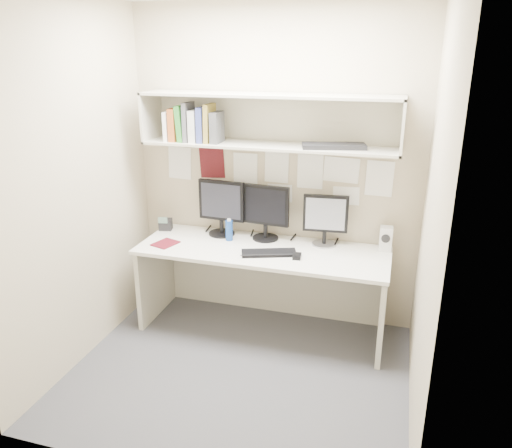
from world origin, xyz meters
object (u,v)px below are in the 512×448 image
(monitor_left, at_px, (221,205))
(speaker, at_px, (386,239))
(monitor_center, at_px, (266,210))
(keyboard, at_px, (269,253))
(desk, at_px, (263,289))
(monitor_right, at_px, (325,218))
(desk_phone, at_px, (166,224))
(maroon_notebook, at_px, (165,243))

(monitor_left, distance_m, speaker, 1.37)
(monitor_left, height_order, monitor_center, monitor_left)
(keyboard, bearing_deg, desk, 107.40)
(monitor_right, xyz_separation_m, desk_phone, (-1.40, -0.04, -0.18))
(desk, xyz_separation_m, monitor_left, (-0.43, 0.22, 0.62))
(monitor_left, height_order, maroon_notebook, monitor_left)
(monitor_right, bearing_deg, maroon_notebook, -169.86)
(monitor_left, distance_m, keyboard, 0.65)
(monitor_right, bearing_deg, speaker, -4.28)
(monitor_center, distance_m, maroon_notebook, 0.87)
(speaker, xyz_separation_m, desk_phone, (-1.88, -0.05, -0.05))
(monitor_left, bearing_deg, maroon_notebook, -131.71)
(desk, bearing_deg, maroon_notebook, -170.08)
(monitor_center, bearing_deg, speaker, 6.53)
(monitor_right, bearing_deg, monitor_left, 174.17)
(monitor_center, height_order, keyboard, monitor_center)
(keyboard, xyz_separation_m, desk_phone, (-1.02, 0.28, 0.04))
(speaker, bearing_deg, monitor_left, 179.02)
(monitor_center, relative_size, speaker, 2.35)
(monitor_left, height_order, speaker, monitor_left)
(monitor_center, distance_m, monitor_right, 0.49)
(monitor_left, distance_m, desk_phone, 0.56)
(maroon_notebook, bearing_deg, desk, 27.78)
(monitor_right, xyz_separation_m, keyboard, (-0.38, -0.32, -0.22))
(desk, distance_m, monitor_center, 0.65)
(monitor_left, relative_size, speaker, 2.42)
(monitor_center, relative_size, monitor_right, 1.10)
(monitor_right, distance_m, maroon_notebook, 1.32)
(desk_phone, bearing_deg, desk, -23.76)
(monitor_left, bearing_deg, desk, -23.51)
(speaker, bearing_deg, monitor_center, 179.24)
(speaker, height_order, maroon_notebook, speaker)
(monitor_right, xyz_separation_m, maroon_notebook, (-1.25, -0.36, -0.23))
(monitor_left, distance_m, maroon_notebook, 0.57)
(monitor_center, distance_m, speaker, 0.99)
(speaker, bearing_deg, desk_phone, -179.93)
(desk, bearing_deg, monitor_center, 99.09)
(desk, relative_size, monitor_right, 4.80)
(desk, height_order, monitor_center, monitor_center)
(maroon_notebook, bearing_deg, monitor_left, 62.40)
(monitor_right, relative_size, speaker, 2.14)
(monitor_center, height_order, monitor_right, monitor_center)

